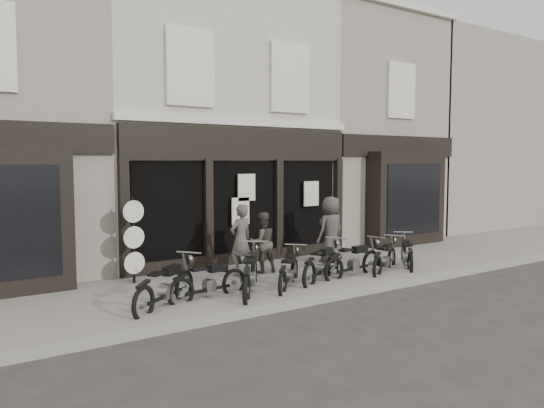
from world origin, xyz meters
TOP-DOWN VIEW (x-y plane):
  - ground_plane at (0.00, 0.00)m, footprint 90.00×90.00m
  - pavement at (0.00, 0.90)m, footprint 30.00×4.20m
  - kerb at (0.00, -1.25)m, footprint 30.00×0.25m
  - central_building at (0.00, 5.95)m, footprint 7.30×6.22m
  - neighbour_right at (6.35, 5.90)m, footprint 5.60×6.73m
  - filler_right at (14.50, 6.00)m, footprint 11.00×6.00m
  - motorcycle_0 at (-3.62, -0.02)m, footprint 1.90×1.49m
  - motorcycle_1 at (-2.61, 0.07)m, footprint 2.00×0.59m
  - motorcycle_2 at (-1.67, -0.07)m, footprint 1.64×1.97m
  - motorcycle_3 at (-0.65, -0.10)m, footprint 1.63×1.54m
  - motorcycle_4 at (0.42, 0.01)m, footprint 1.98×1.26m
  - motorcycle_5 at (1.38, -0.07)m, footprint 2.12×0.61m
  - motorcycle_6 at (2.45, -0.11)m, footprint 1.83×1.18m
  - motorcycle_7 at (3.43, 0.02)m, footprint 1.49×1.64m
  - man_left at (-0.96, 1.52)m, footprint 0.72×0.54m
  - man_centre at (-0.34, 1.50)m, footprint 0.81×0.66m
  - man_right at (2.00, 1.54)m, footprint 1.00×0.74m
  - advert_sign_post at (-3.47, 2.18)m, footprint 0.52×0.33m

SIDE VIEW (x-z plane):
  - ground_plane at x=0.00m, z-range 0.00..0.00m
  - pavement at x=0.00m, z-range 0.00..0.12m
  - kerb at x=0.00m, z-range 0.00..0.13m
  - motorcycle_7 at x=3.43m, z-range -0.10..0.86m
  - motorcycle_1 at x=-2.61m, z-range -0.10..0.86m
  - motorcycle_6 at x=2.45m, z-range -0.10..0.86m
  - motorcycle_3 at x=-0.65m, z-range -0.10..0.87m
  - motorcycle_5 at x=1.38m, z-range -0.10..0.91m
  - motorcycle_4 at x=0.42m, z-range -0.11..0.93m
  - motorcycle_0 at x=-3.62m, z-range -0.11..0.94m
  - motorcycle_2 at x=-1.67m, z-range -0.11..0.99m
  - man_centre at x=-0.34m, z-range 0.12..1.68m
  - man_left at x=-0.96m, z-range 0.12..1.91m
  - advert_sign_post at x=-3.47m, z-range -0.03..2.11m
  - man_right at x=2.00m, z-range 0.12..1.99m
  - neighbour_right at x=6.35m, z-range -0.13..8.21m
  - central_building at x=0.00m, z-range -0.09..8.25m
  - filler_right at x=14.50m, z-range 0.00..8.20m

